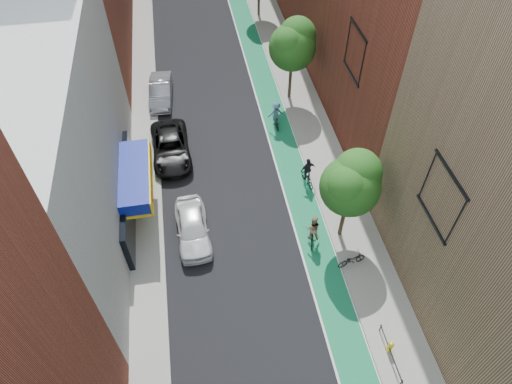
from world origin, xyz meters
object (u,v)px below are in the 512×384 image
parked_car_white (193,228)px  parked_car_black (171,147)px  parked_car_silver (161,91)px  cyclist_lane_far (276,116)px  fire_hydrant (390,346)px  cyclist_lane_mid (308,174)px  cyclist_lane_near (313,231)px

parked_car_white → parked_car_black: 7.47m
parked_car_black → parked_car_silver: size_ratio=1.18×
parked_car_white → parked_car_black: parked_car_white is taller
parked_car_white → cyclist_lane_far: 11.64m
parked_car_white → fire_hydrant: parked_car_white is taller
parked_car_white → parked_car_silver: 14.26m
parked_car_black → parked_car_silver: bearing=91.8°
cyclist_lane_mid → cyclist_lane_near: bearing=65.6°
parked_car_black → parked_car_silver: parked_car_silver is taller
parked_car_white → fire_hydrant: 12.75m
parked_car_black → cyclist_lane_far: (7.95, 1.88, 0.20)m
parked_car_white → cyclist_lane_far: (7.01, 9.29, 0.18)m
cyclist_lane_mid → cyclist_lane_far: cyclist_lane_mid is taller
parked_car_black → parked_car_white: bearing=-84.9°
parked_car_black → cyclist_lane_near: cyclist_lane_near is taller
parked_car_black → fire_hydrant: bearing=-60.6°
cyclist_lane_far → parked_car_black: bearing=8.8°
parked_car_black → cyclist_lane_mid: (8.83, -4.29, 0.09)m
parked_car_silver → cyclist_lane_mid: 14.46m
cyclist_lane_far → cyclist_lane_mid: bearing=93.7°
parked_car_silver → parked_car_white: bearing=-80.3°
cyclist_lane_mid → fire_hydrant: 12.13m
parked_car_silver → cyclist_lane_mid: size_ratio=2.21×
parked_car_silver → fire_hydrant: parked_car_silver is taller
parked_car_white → parked_car_silver: parked_car_white is taller
cyclist_lane_mid → cyclist_lane_far: size_ratio=1.01×
parked_car_white → parked_car_silver: size_ratio=1.00×
cyclist_lane_near → fire_hydrant: bearing=120.3°
fire_hydrant → parked_car_black: bearing=121.5°
parked_car_black → fire_hydrant: size_ratio=6.90×
parked_car_silver → cyclist_lane_near: bearing=-58.0°
cyclist_lane_mid → parked_car_black: bearing=-39.5°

